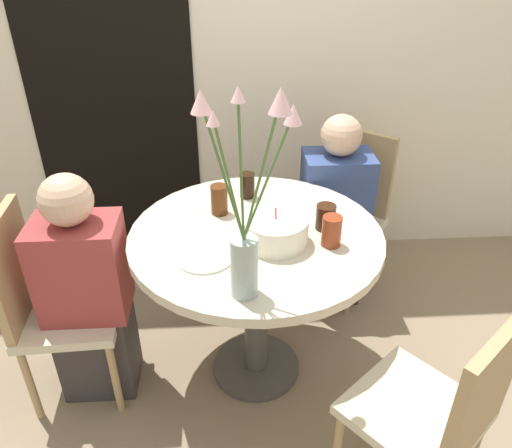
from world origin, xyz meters
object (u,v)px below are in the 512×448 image
Objects in this scene: chair_far_back at (348,205)px; drink_glass_0 at (332,231)px; person_woman at (88,298)px; flower_vase at (245,225)px; side_plate at (205,257)px; person_guest at (334,218)px; birthday_cake at (275,230)px; drink_glass_3 at (219,200)px; drink_glass_1 at (247,185)px; chair_right_flank at (48,299)px; drink_glass_2 at (326,217)px; chair_left_flank at (441,409)px.

drink_glass_0 is at bearing -69.75° from chair_far_back.
drink_glass_0 is 1.03m from person_woman.
side_plate is at bearing 121.67° from flower_vase.
person_guest is 1.27m from person_woman.
person_guest is (0.37, 0.61, -0.32)m from birthday_cake.
drink_glass_3 is (-0.42, 0.27, 0.00)m from drink_glass_0.
drink_glass_0 is (0.48, 0.06, 0.06)m from side_plate.
flower_vase is 0.69× the size of person_guest.
birthday_cake reaches higher than drink_glass_1.
drink_glass_1 is (-0.09, 0.38, 0.00)m from birthday_cake.
flower_vase is 0.49m from drink_glass_0.
flower_vase is (0.80, -0.35, 0.54)m from chair_right_flank.
drink_glass_3 reaches higher than drink_glass_2.
birthday_cake reaches higher than chair_left_flank.
chair_far_back is 0.93m from birthday_cake.
person_woman reaches higher than drink_glass_1.
person_woman is at bearing -177.27° from drink_glass_2.
drink_glass_3 is (-0.69, 0.83, 0.33)m from chair_left_flank.
flower_vase is at bearing -111.60° from birthday_cake.
person_woman is at bearing 165.39° from side_plate.
birthday_cake is at bearing 68.40° from flower_vase.
drink_glass_3 reaches higher than drink_glass_0.
drink_glass_0 is 0.51m from drink_glass_1.
drink_glass_3 is (-0.12, -0.14, 0.01)m from drink_glass_1.
side_plate is at bearing -159.67° from drink_glass_2.
birthday_cake is 2.22× the size of drink_glass_1.
flower_vase is 0.92m from person_woman.
drink_glass_2 is (0.30, -0.29, -0.00)m from drink_glass_1.
birthday_cake is 2.06× the size of drink_glass_0.
birthday_cake is 0.39m from drink_glass_1.
side_plate is at bearing -99.54° from drink_glass_3.
drink_glass_1 is 0.88× the size of drink_glass_3.
chair_right_flank reaches higher than drink_glass_2.
person_guest is at bearing 32.81° from drink_glass_3.
flower_vase is 6.02× the size of drink_glass_0.
person_guest reaches higher than drink_glass_0.
chair_right_flank is at bearing -177.54° from person_woman.
chair_left_flank is 0.85× the size of person_woman.
drink_glass_0 is 1.18× the size of drink_glass_2.
chair_far_back is 7.93× the size of drink_glass_1.
birthday_cake is at bearing 18.32° from side_plate.
drink_glass_0 is 1.08× the size of drink_glass_1.
person_guest is (0.50, 0.93, -0.55)m from flower_vase.
birthday_cake is 0.29m from side_plate.
drink_glass_1 is (0.18, 0.47, 0.05)m from side_plate.
person_woman is at bearing -160.58° from drink_glass_3.
drink_glass_2 is 0.80× the size of drink_glass_3.
chair_far_back is 8.67× the size of drink_glass_2.
side_plate is 0.21× the size of person_woman.
flower_vase is at bearing -58.33° from side_plate.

